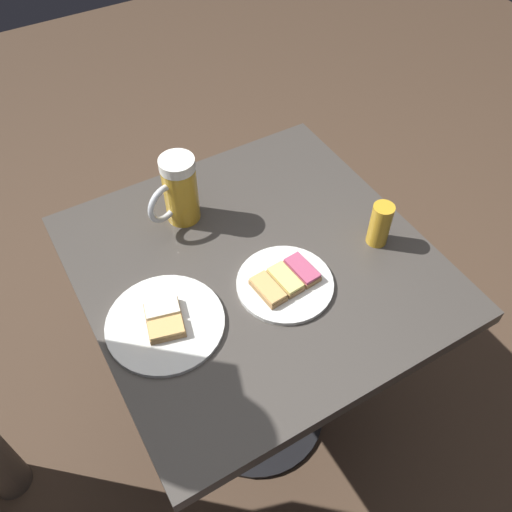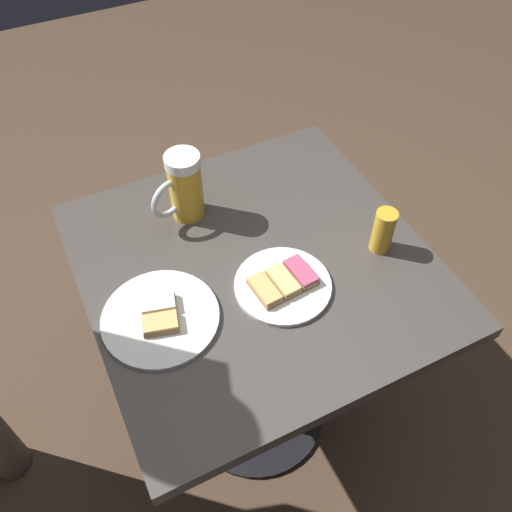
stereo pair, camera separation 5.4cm
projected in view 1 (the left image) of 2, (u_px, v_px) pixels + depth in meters
The scene contains 6 objects.
ground_plane at pixel (256, 410), 1.77m from camera, with size 6.00×6.00×0.00m, color #4C3828.
cafe_table at pixel (256, 306), 1.32m from camera, with size 0.75×0.74×0.76m.
plate_near at pixel (285, 282), 1.14m from camera, with size 0.21×0.21×0.03m.
plate_far at pixel (165, 323), 1.08m from camera, with size 0.24×0.24×0.03m.
beer_mug at pixel (179, 191), 1.21m from camera, with size 0.08×0.14×0.17m.
beer_glass_small at pixel (380, 224), 1.19m from camera, with size 0.05×0.05×0.11m, color gold.
Camera 1 is at (-0.66, 0.38, 1.68)m, focal length 37.84 mm.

